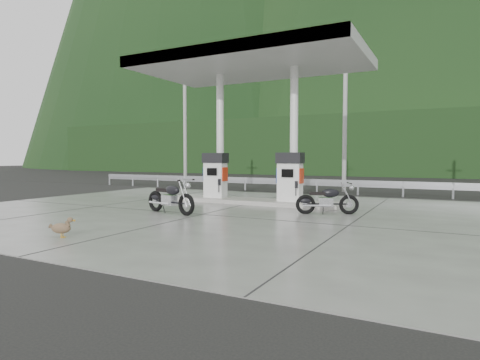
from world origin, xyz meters
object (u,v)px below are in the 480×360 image
at_px(motorcycle_right, 327,200).
at_px(duck, 61,229).
at_px(gas_pump_right, 290,177).
at_px(motorcycle_left, 170,198).
at_px(gas_pump_left, 215,175).

bearing_deg(motorcycle_right, duck, -148.12).
height_order(gas_pump_right, motorcycle_right, gas_pump_right).
bearing_deg(motorcycle_left, gas_pump_left, 112.00).
xyz_separation_m(motorcycle_left, motorcycle_right, (4.46, 2.11, -0.05)).
distance_m(motorcycle_left, duck, 4.23).
bearing_deg(motorcycle_left, motorcycle_right, 38.60).
height_order(gas_pump_left, motorcycle_left, gas_pump_left).
distance_m(gas_pump_left, motorcycle_right, 5.33).
bearing_deg(gas_pump_right, motorcycle_right, -41.54).
bearing_deg(gas_pump_left, duck, -84.46).
bearing_deg(gas_pump_left, motorcycle_right, -17.91).
height_order(motorcycle_left, motorcycle_right, motorcycle_left).
bearing_deg(duck, gas_pump_right, 51.20).
bearing_deg(duck, motorcycle_right, 34.18).
relative_size(motorcycle_right, duck, 3.39).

